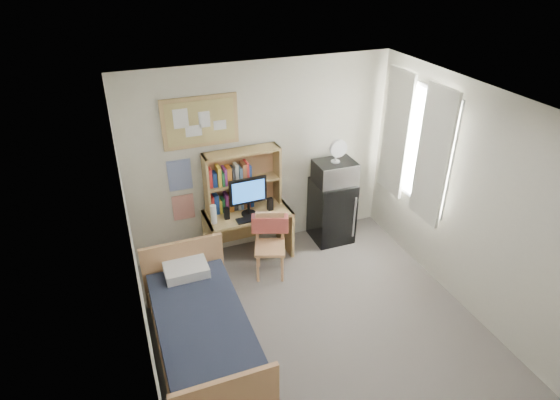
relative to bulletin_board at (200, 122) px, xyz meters
name	(u,v)px	position (x,y,z in m)	size (l,w,h in m)	color
floor	(325,340)	(0.78, -2.08, -1.93)	(3.60, 4.20, 0.02)	gray
ceiling	(339,113)	(0.78, -2.08, 0.68)	(3.60, 4.20, 0.02)	white
wall_back	(262,159)	(0.78, 0.02, -0.62)	(3.60, 0.04, 2.60)	beige
wall_left	(140,285)	(-1.02, -2.08, -0.62)	(0.04, 4.20, 2.60)	beige
wall_right	(480,209)	(2.58, -2.08, -0.62)	(0.04, 4.20, 2.60)	beige
window_unit	(415,144)	(2.53, -0.88, -0.32)	(0.10, 1.40, 1.70)	white
curtain_left	(433,157)	(2.50, -1.28, -0.32)	(0.04, 0.55, 1.70)	white
curtain_right	(396,134)	(2.50, -0.48, -0.32)	(0.04, 0.55, 1.70)	white
bulletin_board	(200,122)	(0.00, 0.00, 0.00)	(0.94, 0.03, 0.64)	tan
poster_wave	(180,175)	(-0.32, 0.01, -0.67)	(0.30, 0.01, 0.42)	#264299
poster_japan	(183,207)	(-0.32, 0.01, -1.14)	(0.28, 0.01, 0.36)	red
desk	(248,234)	(0.47, -0.29, -1.57)	(1.13, 0.56, 0.70)	tan
desk_chair	(270,247)	(0.61, -0.77, -1.50)	(0.42, 0.42, 0.84)	tan
mini_fridge	(332,210)	(1.73, -0.27, -1.46)	(0.54, 0.54, 0.92)	black
bed	(203,335)	(-0.50, -1.80, -1.67)	(0.92, 1.85, 0.51)	#1B2132
hutch	(243,180)	(0.46, -0.14, -0.81)	(1.00, 0.26, 0.82)	tan
monitor	(248,197)	(0.47, -0.35, -0.95)	(0.50, 0.04, 0.53)	black
keyboard	(252,219)	(0.47, -0.49, -1.21)	(0.42, 0.13, 0.02)	black
speaker_left	(227,213)	(0.17, -0.36, -1.14)	(0.07, 0.07, 0.16)	black
speaker_right	(270,204)	(0.77, -0.34, -1.13)	(0.07, 0.07, 0.17)	black
water_bottle	(214,214)	(-0.01, -0.40, -1.09)	(0.07, 0.07, 0.26)	white
hoodie	(270,224)	(0.68, -0.59, -1.27)	(0.47, 0.14, 0.23)	#CC574D
microwave	(335,172)	(1.73, -0.29, -0.84)	(0.54, 0.41, 0.31)	#BCBCC1
desk_fan	(336,152)	(1.73, -0.29, -0.54)	(0.24, 0.24, 0.30)	white
pillow	(186,270)	(-0.51, -1.05, -1.35)	(0.49, 0.34, 0.12)	white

